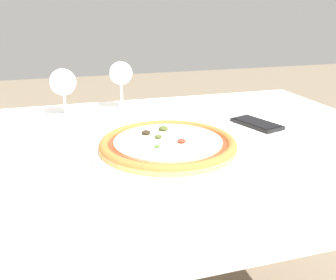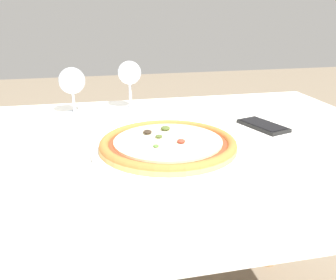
# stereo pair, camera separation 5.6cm
# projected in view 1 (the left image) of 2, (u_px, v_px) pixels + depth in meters

# --- Properties ---
(dining_table) EXTENTS (1.47, 0.93, 0.71)m
(dining_table) POSITION_uv_depth(u_px,v_px,m) (122.00, 179.00, 0.91)
(dining_table) COLOR #997047
(dining_table) RESTS_ON ground_plane
(pizza_plate) EXTENTS (0.35, 0.35, 0.04)m
(pizza_plate) POSITION_uv_depth(u_px,v_px,m) (168.00, 145.00, 0.86)
(pizza_plate) COLOR white
(pizza_plate) RESTS_ON dining_table
(wine_glass_far_left) EXTENTS (0.07, 0.07, 0.16)m
(wine_glass_far_left) POSITION_uv_depth(u_px,v_px,m) (121.00, 75.00, 1.18)
(wine_glass_far_left) COLOR silver
(wine_glass_far_left) RESTS_ON dining_table
(wine_glass_far_right) EXTENTS (0.08, 0.08, 0.14)m
(wine_glass_far_right) POSITION_uv_depth(u_px,v_px,m) (63.00, 83.00, 1.11)
(wine_glass_far_right) COLOR silver
(wine_glass_far_right) RESTS_ON dining_table
(cell_phone) EXTENTS (0.11, 0.16, 0.01)m
(cell_phone) POSITION_uv_depth(u_px,v_px,m) (257.00, 124.00, 1.06)
(cell_phone) COLOR black
(cell_phone) RESTS_ON dining_table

